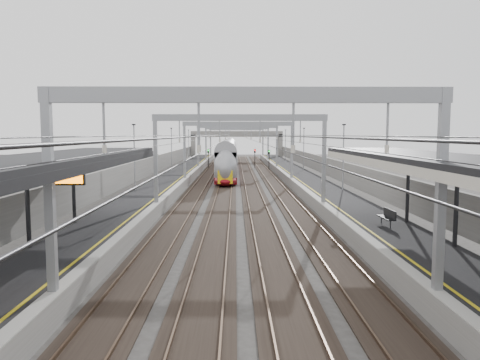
{
  "coord_description": "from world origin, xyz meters",
  "views": [
    {
      "loc": [
        -0.34,
        -12.9,
        6.11
      ],
      "look_at": [
        0.0,
        21.55,
        2.74
      ],
      "focal_mm": 35.0,
      "sensor_mm": 36.0,
      "label": 1
    }
  ],
  "objects_px": {
    "overbridge": "(237,138)",
    "bench": "(388,216)",
    "train": "(228,159)",
    "signal_green": "(208,155)"
  },
  "relations": [
    {
      "from": "train",
      "to": "signal_green",
      "type": "distance_m",
      "value": 9.21
    },
    {
      "from": "train",
      "to": "signal_green",
      "type": "bearing_deg",
      "value": 113.71
    },
    {
      "from": "overbridge",
      "to": "train",
      "type": "distance_m",
      "value": 37.68
    },
    {
      "from": "overbridge",
      "to": "train",
      "type": "height_order",
      "value": "overbridge"
    },
    {
      "from": "overbridge",
      "to": "bench",
      "type": "relative_size",
      "value": 12.11
    },
    {
      "from": "overbridge",
      "to": "signal_green",
      "type": "height_order",
      "value": "overbridge"
    },
    {
      "from": "overbridge",
      "to": "signal_green",
      "type": "distance_m",
      "value": 29.69
    },
    {
      "from": "bench",
      "to": "train",
      "type": "bearing_deg",
      "value": 101.1
    },
    {
      "from": "signal_green",
      "to": "train",
      "type": "bearing_deg",
      "value": -66.29
    },
    {
      "from": "overbridge",
      "to": "bench",
      "type": "distance_m",
      "value": 87.55
    }
  ]
}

